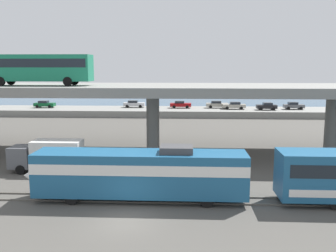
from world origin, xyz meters
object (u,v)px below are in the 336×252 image
at_px(parked_car_0, 180,104).
at_px(parked_car_6, 267,106).
at_px(train_locomotive, 130,171).
at_px(service_truck_west, 49,155).
at_px(parked_car_1, 44,104).
at_px(transit_bus_on_overpass, 37,67).
at_px(parked_car_3, 134,104).
at_px(parked_car_4, 217,104).
at_px(parked_car_2, 294,106).
at_px(parked_car_5, 234,105).

distance_m(parked_car_0, parked_car_6, 17.76).
distance_m(train_locomotive, service_truck_west, 11.55).
relative_size(parked_car_1, parked_car_6, 1.08).
height_order(transit_bus_on_overpass, parked_car_6, transit_bus_on_overpass).
distance_m(train_locomotive, transit_bus_on_overpass, 20.50).
height_order(parked_car_3, parked_car_4, same).
xyz_separation_m(train_locomotive, parked_car_2, (26.02, 50.89, -0.09)).
xyz_separation_m(service_truck_west, parked_car_5, (22.81, 43.37, 0.47)).
height_order(service_truck_west, parked_car_1, service_truck_west).
bearing_deg(parked_car_0, transit_bus_on_overpass, -111.79).
bearing_deg(train_locomotive, parked_car_1, -62.85).
distance_m(transit_bus_on_overpass, parked_car_5, 45.51).
height_order(train_locomotive, service_truck_west, train_locomotive).
xyz_separation_m(transit_bus_on_overpass, parked_car_3, (5.15, 38.66, -7.84)).
distance_m(parked_car_3, parked_car_4, 17.78).
xyz_separation_m(transit_bus_on_overpass, service_truck_west, (3.48, -7.06, -8.30)).
height_order(service_truck_west, parked_car_0, service_truck_west).
bearing_deg(parked_car_2, train_locomotive, -117.09).
bearing_deg(parked_car_5, train_locomotive, 74.71).
bearing_deg(parked_car_1, train_locomotive, -62.85).
xyz_separation_m(train_locomotive, parked_car_0, (2.74, 52.33, -0.09)).
distance_m(service_truck_west, parked_car_3, 45.76).
distance_m(transit_bus_on_overpass, parked_car_3, 39.79).
bearing_deg(service_truck_west, parked_car_5, -117.74).
relative_size(parked_car_1, parked_car_5, 0.93).
height_order(train_locomotive, transit_bus_on_overpass, transit_bus_on_overpass).
xyz_separation_m(service_truck_west, parked_car_6, (29.24, 42.22, 0.47)).
distance_m(parked_car_3, parked_car_5, 21.28).
bearing_deg(parked_car_4, parked_car_2, -6.91).
bearing_deg(train_locomotive, parked_car_2, -117.09).
bearing_deg(parked_car_3, parked_car_2, -3.61).
bearing_deg(parked_car_0, parked_car_3, 176.29).
bearing_deg(parked_car_0, parked_car_1, -178.35).
relative_size(parked_car_2, parked_car_4, 0.88).
xyz_separation_m(parked_car_1, parked_car_6, (46.68, -2.01, -0.00)).
distance_m(service_truck_west, parked_car_2, 55.93).
bearing_deg(parked_car_2, parked_car_1, 179.34).
height_order(parked_car_4, parked_car_5, same).
relative_size(service_truck_west, parked_car_1, 1.57).
xyz_separation_m(parked_car_0, parked_car_5, (11.10, -1.71, 0.00)).
distance_m(parked_car_3, parked_car_6, 27.80).
height_order(service_truck_west, parked_car_6, service_truck_west).
bearing_deg(parked_car_3, parked_car_1, -175.53).
height_order(transit_bus_on_overpass, parked_car_2, transit_bus_on_overpass).
distance_m(parked_car_1, parked_car_5, 40.25).
relative_size(transit_bus_on_overpass, parked_car_5, 2.58).
bearing_deg(parked_car_2, parked_car_5, -178.79).
xyz_separation_m(parked_car_0, parked_car_2, (23.28, -1.45, -0.00)).
relative_size(service_truck_west, parked_car_2, 1.67).
height_order(transit_bus_on_overpass, parked_car_0, transit_bus_on_overpass).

